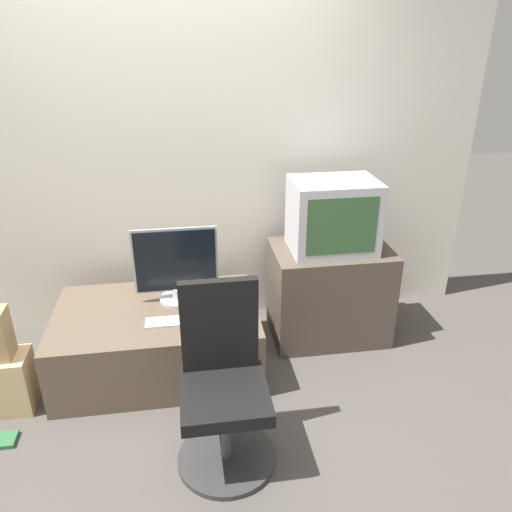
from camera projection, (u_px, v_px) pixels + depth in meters
The scene contains 10 objects.
ground_plane at pixel (182, 442), 2.68m from camera, with size 12.00×12.00×0.00m, color #4C4742.
wall_back at pixel (166, 147), 3.33m from camera, with size 4.40×0.05×2.60m.
desk at pixel (158, 339), 3.19m from camera, with size 1.25×0.82×0.43m.
side_stand at pixel (329, 292), 3.50m from camera, with size 0.80×0.53×0.67m.
main_monitor at pixel (176, 266), 3.12m from camera, with size 0.53×0.24×0.49m.
keyboard at pixel (177, 321), 2.97m from camera, with size 0.38×0.11×0.01m.
mouse at pixel (218, 315), 3.02m from camera, with size 0.06×0.04×0.03m.
crt_tv at pixel (333, 216), 3.25m from camera, with size 0.55×0.40×0.48m.
office_chair at pixel (223, 391), 2.46m from camera, with size 0.50×0.50×0.95m.
cardboard_box_lower at pixel (3, 383), 2.86m from camera, with size 0.32×0.23×0.35m.
Camera 1 is at (0.08, -2.06, 2.03)m, focal length 35.00 mm.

